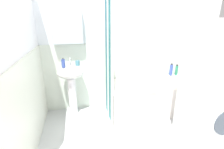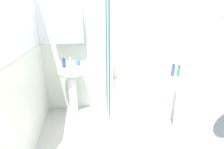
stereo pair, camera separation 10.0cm
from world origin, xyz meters
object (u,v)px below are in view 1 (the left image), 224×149
Objects in this scene: toothbrush_cup at (78,63)px; washer_dryer_stack at (213,85)px; soap_dispenser at (63,63)px; lotion_bottle at (171,70)px; towel_folded at (145,87)px; body_wash_bottle at (177,70)px; bathtub at (150,97)px; sink at (71,80)px.

toothbrush_cup is 0.05× the size of washer_dryer_stack.
soap_dispenser is 0.63× the size of lotion_bottle.
body_wash_bottle is at bearing 30.90° from towel_folded.
towel_folded is at bearing -132.12° from bathtub.
bathtub is 4.77× the size of towel_folded.
body_wash_bottle reaches higher than bathtub.
bathtub is 0.72m from lotion_bottle.
lotion_bottle is at bearing 84.76° from washer_dryer_stack.
toothbrush_cup is at bearing -177.57° from lotion_bottle.
sink is 1.22m from towel_folded.
soap_dispenser is at bearing -168.34° from sink.
body_wash_bottle is 0.12m from lotion_bottle.
washer_dryer_stack is at bearing -95.24° from lotion_bottle.
washer_dryer_stack is (0.43, -0.87, 0.54)m from bathtub.
toothbrush_cup reaches higher than body_wash_bottle.
washer_dryer_stack is (0.65, -0.63, 0.23)m from towel_folded.
washer_dryer_stack is (-0.11, -1.16, 0.16)m from lotion_bottle.
sink is 2.02m from body_wash_bottle.
sink is 0.54× the size of washer_dryer_stack.
soap_dispenser is 2.03m from lotion_bottle.
toothbrush_cup is 1.17m from towel_folded.
sink is 3.57× the size of lotion_bottle.
body_wash_bottle is (2.12, 0.13, -0.30)m from soap_dispenser.
bathtub is 0.46m from towel_folded.
sink is 1.91m from lotion_bottle.
soap_dispenser is 0.24m from toothbrush_cup.
soap_dispenser is (-0.10, -0.02, 0.30)m from sink.
soap_dispenser is 0.10× the size of bathtub.
soap_dispenser is 2.16m from washer_dryer_stack.
sink is 10.80× the size of toothbrush_cup.
body_wash_bottle is (0.65, 0.28, 0.37)m from bathtub.
washer_dryer_stack is (1.80, -1.04, 0.17)m from sink.
body_wash_bottle is 0.90× the size of lotion_bottle.
toothbrush_cup is (0.22, 0.07, -0.03)m from soap_dispenser.
lotion_bottle is 1.18m from washer_dryer_stack.
toothbrush_cup is 0.26× the size of towel_folded.
washer_dryer_stack is (1.68, -1.08, -0.10)m from toothbrush_cup.
soap_dispenser is at bearing 174.44° from bathtub.
toothbrush_cup is 2.00m from washer_dryer_stack.
towel_folded is (-0.22, -0.25, 0.31)m from bathtub.
soap_dispenser is at bearing -176.36° from body_wash_bottle.
soap_dispenser is 2.15m from body_wash_bottle.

